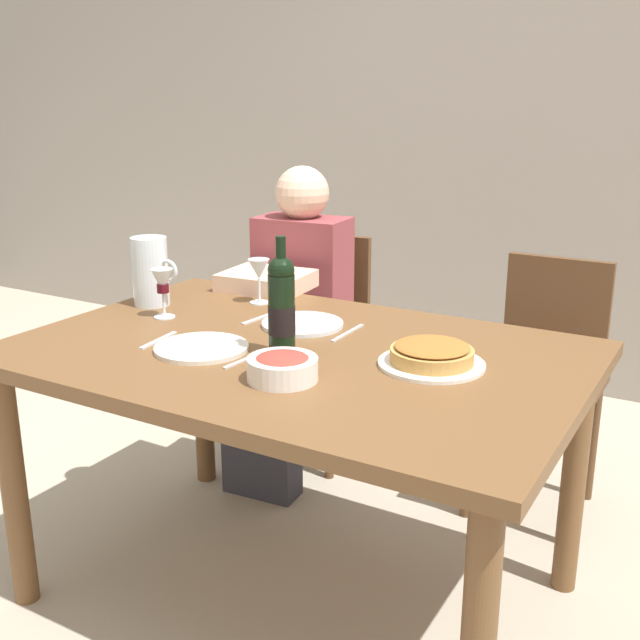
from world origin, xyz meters
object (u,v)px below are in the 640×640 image
(baked_tart, at_px, (432,355))
(wine_glass_left_diner, at_px, (163,284))
(chair_left, at_px, (317,330))
(dinner_plate_right_setting, at_px, (201,348))
(chair_right, at_px, (544,369))
(salad_bowl, at_px, (282,366))
(wine_glass_right_diner, at_px, (259,271))
(dinner_plate_left_setting, at_px, (302,324))
(dining_table, at_px, (296,381))
(diner_left, at_px, (289,317))
(water_pitcher, at_px, (151,275))
(wine_bottle, at_px, (282,307))

(baked_tart, xyz_separation_m, wine_glass_left_diner, (-0.86, -0.00, 0.08))
(wine_glass_left_diner, xyz_separation_m, chair_left, (0.04, 0.85, -0.37))
(dinner_plate_right_setting, height_order, chair_right, chair_right)
(salad_bowl, relative_size, wine_glass_right_diner, 1.17)
(dinner_plate_left_setting, bearing_deg, baked_tart, -15.90)
(chair_left, bearing_deg, wine_glass_right_diner, 96.68)
(dining_table, relative_size, diner_left, 1.29)
(salad_bowl, height_order, chair_right, chair_right)
(water_pitcher, bearing_deg, baked_tart, -5.15)
(wine_glass_left_diner, bearing_deg, wine_glass_right_diner, 61.08)
(salad_bowl, height_order, dinner_plate_left_setting, salad_bowl)
(dining_table, relative_size, chair_right, 1.72)
(dining_table, height_order, wine_glass_right_diner, wine_glass_right_diner)
(dinner_plate_left_setting, bearing_deg, chair_right, 53.11)
(baked_tart, bearing_deg, wine_glass_left_diner, -179.71)
(water_pitcher, relative_size, chair_left, 0.25)
(water_pitcher, relative_size, wine_glass_left_diner, 1.45)
(baked_tart, bearing_deg, salad_bowl, -135.05)
(baked_tart, bearing_deg, wine_glass_right_diner, 158.57)
(wine_bottle, xyz_separation_m, chair_left, (-0.46, 0.97, -0.40))
(water_pitcher, bearing_deg, wine_glass_left_diner, -35.52)
(dinner_plate_left_setting, xyz_separation_m, diner_left, (-0.35, 0.48, -0.15))
(baked_tart, bearing_deg, wine_bottle, -161.46)
(salad_bowl, bearing_deg, chair_left, 116.39)
(dinner_plate_left_setting, relative_size, dinner_plate_right_setting, 0.96)
(baked_tart, xyz_separation_m, chair_right, (0.09, 0.85, -0.29))
(water_pitcher, distance_m, wine_glass_right_diner, 0.34)
(wine_glass_right_diner, bearing_deg, wine_bottle, -49.11)
(water_pitcher, distance_m, chair_right, 1.37)
(wine_bottle, height_order, dinner_plate_left_setting, wine_bottle)
(water_pitcher, xyz_separation_m, dinner_plate_left_setting, (0.54, 0.04, -0.09))
(dining_table, xyz_separation_m, diner_left, (-0.44, 0.66, -0.05))
(dining_table, distance_m, diner_left, 0.80)
(dinner_plate_left_setting, xyz_separation_m, chair_left, (-0.37, 0.71, -0.27))
(wine_bottle, height_order, salad_bowl, wine_bottle)
(water_pitcher, bearing_deg, chair_right, 35.14)
(chair_right, bearing_deg, dinner_plate_left_setting, 53.62)
(dining_table, relative_size, baked_tart, 5.59)
(dinner_plate_left_setting, relative_size, diner_left, 0.21)
(salad_bowl, xyz_separation_m, diner_left, (-0.54, 0.88, -0.18))
(salad_bowl, relative_size, diner_left, 0.15)
(wine_glass_right_diner, bearing_deg, water_pitcher, -146.83)
(wine_glass_left_diner, distance_m, dinner_plate_right_setting, 0.36)
(chair_right, bearing_deg, wine_glass_right_diner, 36.34)
(wine_glass_right_diner, bearing_deg, dinner_plate_right_setting, -74.10)
(dining_table, xyz_separation_m, chair_right, (0.45, 0.90, -0.17))
(baked_tart, height_order, wine_glass_right_diner, wine_glass_right_diner)
(salad_bowl, height_order, wine_glass_left_diner, wine_glass_left_diner)
(dinner_plate_left_setting, height_order, diner_left, diner_left)
(water_pitcher, bearing_deg, dinner_plate_left_setting, 4.24)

